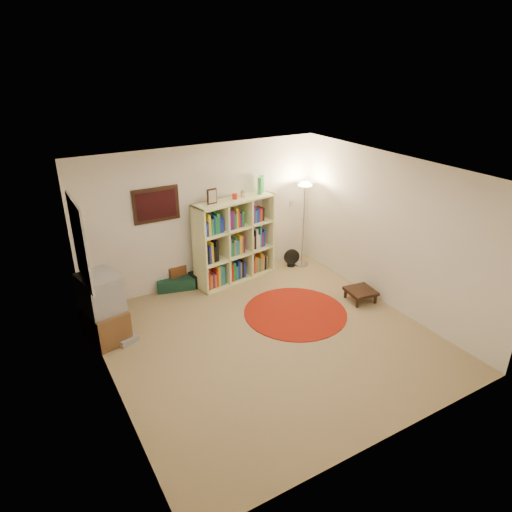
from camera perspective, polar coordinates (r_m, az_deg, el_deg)
The scene contains 12 objects.
room at distance 6.25m, azimuth 1.30°, elevation -0.74°, with size 4.54×4.54×2.54m.
bookshelf at distance 8.26m, azimuth -2.84°, elevation 1.79°, with size 1.60×0.69×1.86m.
floor_lamp at distance 8.66m, azimuth 6.10°, elevation 7.36°, with size 0.34×0.34×1.69m.
floor_fan at distance 9.01m, azimuth 4.47°, elevation -0.23°, with size 0.32×0.19×0.36m.
tv_stand at distance 6.99m, azimuth -18.58°, elevation -6.26°, with size 0.63×0.80×1.04m.
dvd_box at distance 7.04m, azimuth -15.85°, elevation -10.01°, with size 0.32×0.29×0.09m.
suitcase at distance 8.35m, azimuth -10.07°, elevation -3.18°, with size 0.75×0.58×0.22m.
wicker_basket at distance 8.31m, azimuth -10.00°, elevation -1.78°, with size 0.35×0.28×0.18m.
duffel_bag at distance 8.38m, azimuth -7.04°, elevation -2.76°, with size 0.37×0.32×0.25m.
paper_towel at distance 8.29m, azimuth -5.52°, elevation -2.90°, with size 0.17×0.17×0.27m.
red_rug at distance 7.52m, azimuth 4.92°, elevation -7.04°, with size 1.68×1.68×0.01m.
side_table at distance 7.96m, azimuth 12.96°, elevation -4.35°, with size 0.50×0.50×0.21m.
Camera 1 is at (-3.02, -4.78, 3.90)m, focal length 32.00 mm.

